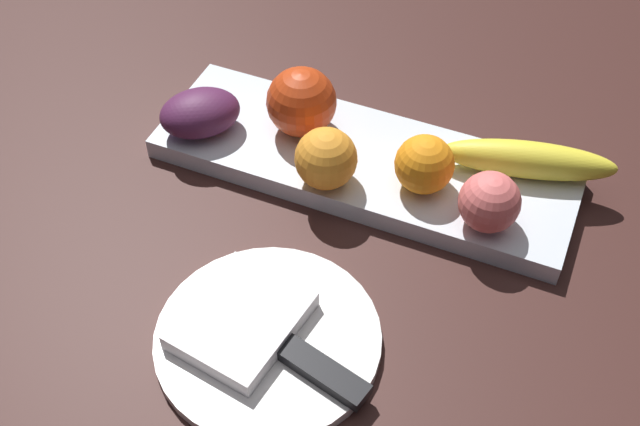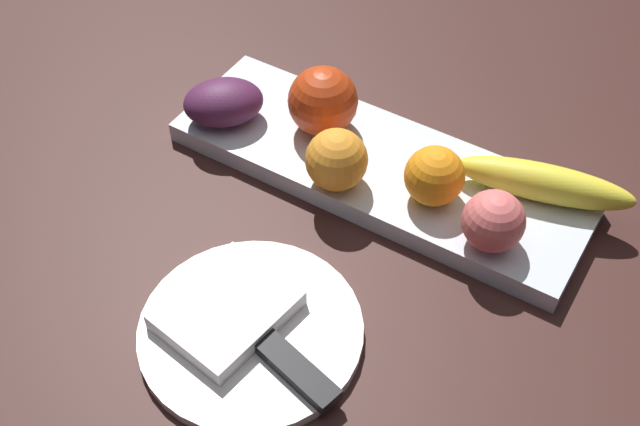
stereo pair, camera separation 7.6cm
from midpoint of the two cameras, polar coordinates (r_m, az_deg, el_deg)
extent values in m
plane|color=#381D19|center=(0.87, 7.20, 2.30)|extent=(2.40, 2.40, 0.00)
cube|color=silver|center=(0.87, 6.69, 3.04)|extent=(0.45, 0.15, 0.02)
sphere|color=#C33A14|center=(0.87, 2.74, 7.83)|extent=(0.08, 0.08, 0.08)
ellipsoid|color=yellow|center=(0.84, 18.15, 1.92)|extent=(0.18, 0.08, 0.04)
sphere|color=orange|center=(0.81, 3.88, 3.66)|extent=(0.06, 0.06, 0.06)
sphere|color=orange|center=(0.81, 10.83, 2.46)|extent=(0.06, 0.06, 0.06)
sphere|color=#E46764|center=(0.78, 14.99, -0.72)|extent=(0.06, 0.06, 0.06)
ellipsoid|color=#4F2044|center=(0.89, -4.44, 7.74)|extent=(0.11, 0.11, 0.05)
cylinder|color=white|center=(0.74, -1.97, -8.60)|extent=(0.21, 0.21, 0.01)
cube|color=white|center=(0.73, -3.70, -7.07)|extent=(0.11, 0.13, 0.02)
cube|color=silver|center=(0.73, -1.96, -8.54)|extent=(0.15, 0.06, 0.00)
cube|color=black|center=(0.70, 1.44, -11.27)|extent=(0.09, 0.05, 0.01)
camera|label=1|loc=(0.04, -87.13, 3.19)|focal=44.99mm
camera|label=2|loc=(0.04, 92.87, -3.19)|focal=44.99mm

